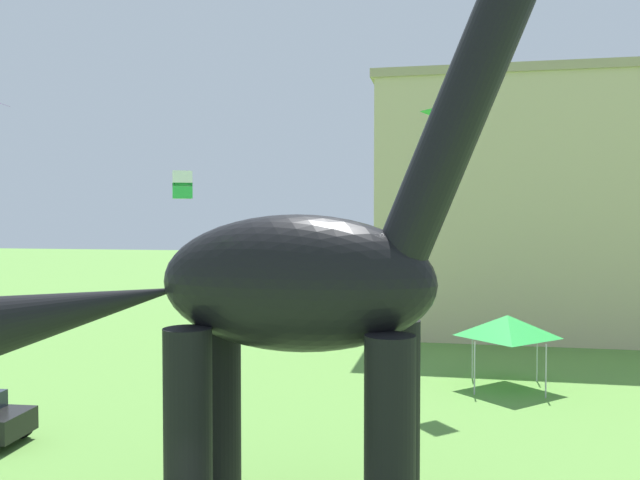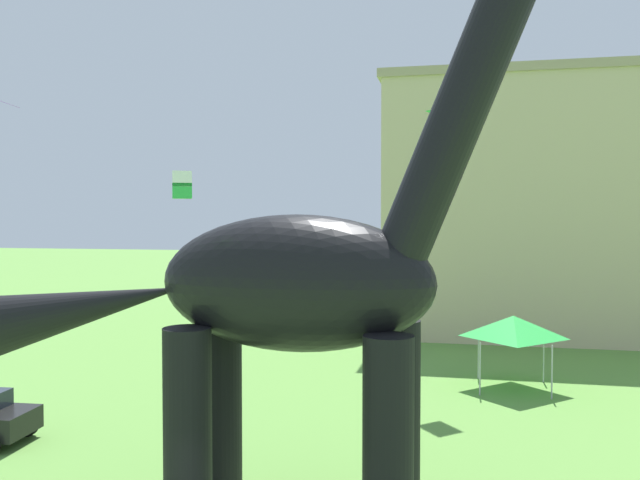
{
  "view_description": "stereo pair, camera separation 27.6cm",
  "coord_description": "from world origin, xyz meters",
  "px_view_note": "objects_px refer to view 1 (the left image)",
  "views": [
    {
      "loc": [
        4.4,
        -10.87,
        7.05
      ],
      "look_at": [
        1.42,
        4.29,
        6.5
      ],
      "focal_mm": 37.29,
      "sensor_mm": 36.0,
      "label": 1
    },
    {
      "loc": [
        4.67,
        -10.82,
        7.05
      ],
      "look_at": [
        1.42,
        4.29,
        6.5
      ],
      "focal_mm": 37.29,
      "sensor_mm": 36.0,
      "label": 2
    }
  ],
  "objects_px": {
    "festival_canopy_tent": "(507,326)",
    "dinosaur_sculpture": "(293,283)",
    "kite_apex": "(439,113)",
    "kite_mid_left": "(182,185)"
  },
  "relations": [
    {
      "from": "kite_apex",
      "to": "kite_mid_left",
      "type": "distance_m",
      "value": 15.72
    },
    {
      "from": "dinosaur_sculpture",
      "to": "festival_canopy_tent",
      "type": "relative_size",
      "value": 4.87
    },
    {
      "from": "dinosaur_sculpture",
      "to": "kite_apex",
      "type": "xyz_separation_m",
      "value": [
        2.99,
        13.39,
        5.77
      ]
    },
    {
      "from": "festival_canopy_tent",
      "to": "dinosaur_sculpture",
      "type": "bearing_deg",
      "value": -113.25
    },
    {
      "from": "festival_canopy_tent",
      "to": "kite_mid_left",
      "type": "relative_size",
      "value": 5.31
    },
    {
      "from": "dinosaur_sculpture",
      "to": "festival_canopy_tent",
      "type": "distance_m",
      "value": 15.03
    },
    {
      "from": "festival_canopy_tent",
      "to": "kite_apex",
      "type": "height_order",
      "value": "kite_apex"
    },
    {
      "from": "dinosaur_sculpture",
      "to": "kite_mid_left",
      "type": "distance_m",
      "value": 3.28
    },
    {
      "from": "dinosaur_sculpture",
      "to": "kite_apex",
      "type": "height_order",
      "value": "dinosaur_sculpture"
    },
    {
      "from": "festival_canopy_tent",
      "to": "kite_mid_left",
      "type": "xyz_separation_m",
      "value": [
        -8.05,
        -14.53,
        5.19
      ]
    }
  ]
}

